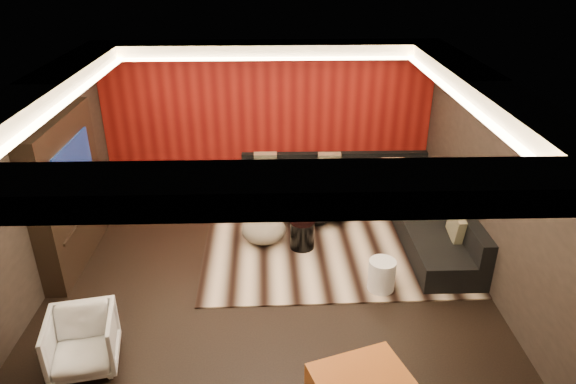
{
  "coord_description": "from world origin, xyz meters",
  "views": [
    {
      "loc": [
        0.1,
        -6.06,
        4.31
      ],
      "look_at": [
        0.3,
        0.6,
        1.05
      ],
      "focal_mm": 32.0,
      "sensor_mm": 36.0,
      "label": 1
    }
  ],
  "objects_px": {
    "armchair": "(83,342)",
    "drum_stool": "(302,235)",
    "sectional_sofa": "(368,200)",
    "white_side_table": "(382,275)",
    "coffee_table": "(314,214)"
  },
  "relations": [
    {
      "from": "armchair",
      "to": "drum_stool",
      "type": "bearing_deg",
      "value": 31.94
    },
    {
      "from": "sectional_sofa",
      "to": "armchair",
      "type": "bearing_deg",
      "value": -137.16
    },
    {
      "from": "white_side_table",
      "to": "sectional_sofa",
      "type": "height_order",
      "value": "sectional_sofa"
    },
    {
      "from": "coffee_table",
      "to": "drum_stool",
      "type": "distance_m",
      "value": 0.9
    },
    {
      "from": "white_side_table",
      "to": "armchair",
      "type": "relative_size",
      "value": 0.62
    },
    {
      "from": "drum_stool",
      "to": "sectional_sofa",
      "type": "bearing_deg",
      "value": 42.72
    },
    {
      "from": "coffee_table",
      "to": "white_side_table",
      "type": "height_order",
      "value": "white_side_table"
    },
    {
      "from": "drum_stool",
      "to": "white_side_table",
      "type": "height_order",
      "value": "drum_stool"
    },
    {
      "from": "drum_stool",
      "to": "armchair",
      "type": "bearing_deg",
      "value": -137.1
    },
    {
      "from": "sectional_sofa",
      "to": "white_side_table",
      "type": "bearing_deg",
      "value": -94.93
    },
    {
      "from": "white_side_table",
      "to": "sectional_sofa",
      "type": "relative_size",
      "value": 0.13
    },
    {
      "from": "white_side_table",
      "to": "coffee_table",
      "type": "bearing_deg",
      "value": 111.47
    },
    {
      "from": "coffee_table",
      "to": "sectional_sofa",
      "type": "height_order",
      "value": "sectional_sofa"
    },
    {
      "from": "coffee_table",
      "to": "armchair",
      "type": "xyz_separation_m",
      "value": [
        -2.82,
        -3.24,
        0.21
      ]
    },
    {
      "from": "coffee_table",
      "to": "armchair",
      "type": "relative_size",
      "value": 1.7
    }
  ]
}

